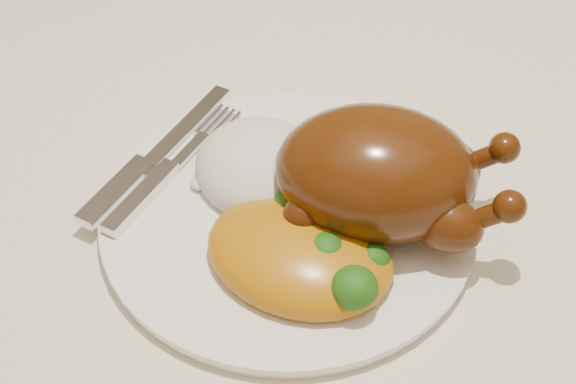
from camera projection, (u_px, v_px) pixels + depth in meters
The scene contains 7 objects.
dining_table at pixel (457, 232), 0.77m from camera, with size 1.60×0.90×0.76m.
tablecloth at pixel (469, 177), 0.72m from camera, with size 1.73×1.03×0.18m.
dinner_plate at pixel (288, 215), 0.64m from camera, with size 0.29×0.29×0.01m, color white.
roast_chicken at pixel (381, 174), 0.59m from camera, with size 0.20×0.17×0.10m.
rice_mound at pixel (263, 169), 0.65m from camera, with size 0.14×0.13×0.06m.
mac_and_cheese at pixel (308, 255), 0.58m from camera, with size 0.15×0.12×0.05m.
cutlery at pixel (150, 173), 0.65m from camera, with size 0.04×0.20×0.01m.
Camera 1 is at (0.13, -0.53, 1.24)m, focal length 50.00 mm.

